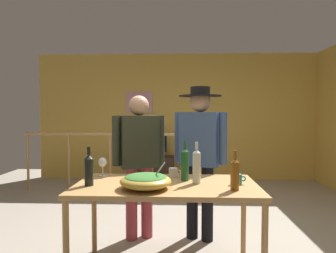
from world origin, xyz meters
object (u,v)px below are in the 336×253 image
object	(u,v)px
wine_bottle_green	(185,164)
wine_bottle_clear	(197,166)
wine_bottle_amber	(235,174)
tv_console	(152,169)
flat_screen_tv	(152,143)
framed_picture	(139,103)
mug_teal	(237,179)
person_standing_right	(200,148)
stair_railing	(139,152)
person_standing_left	(139,154)
wine_bottle_dark	(89,169)
wine_glass	(103,163)
serving_table	(166,192)
mug_white	(173,173)
salad_bowl	(146,180)

from	to	relation	value
wine_bottle_green	wine_bottle_clear	distance (m)	0.15
wine_bottle_amber	wine_bottle_clear	world-z (taller)	wine_bottle_clear
tv_console	flat_screen_tv	bearing A→B (deg)	-90.00
framed_picture	wine_bottle_amber	distance (m)	4.25
mug_teal	person_standing_right	xyz separation A→B (m)	(-0.28, 0.74, 0.19)
stair_railing	wine_bottle_amber	bearing A→B (deg)	-68.16
wine_bottle_green	person_standing_left	xyz separation A→B (m)	(-0.51, 0.60, 0.00)
wine_bottle_dark	person_standing_right	world-z (taller)	person_standing_right
framed_picture	wine_glass	distance (m)	3.57
serving_table	tv_console	bearing A→B (deg)	97.49
tv_console	mug_teal	world-z (taller)	mug_teal
flat_screen_tv	wine_bottle_green	xyz separation A→B (m)	(0.62, -3.33, 0.15)
wine_bottle_amber	framed_picture	bearing A→B (deg)	108.46
person_standing_right	stair_railing	bearing A→B (deg)	-41.53
wine_bottle_amber	mug_teal	bearing A→B (deg)	73.89
wine_glass	wine_bottle_green	size ratio (longest dim) A/B	0.50
tv_console	person_standing_right	world-z (taller)	person_standing_right
tv_console	flat_screen_tv	distance (m)	0.54
wine_bottle_clear	person_standing_left	distance (m)	0.94
stair_railing	mug_white	size ratio (longest dim) A/B	26.14
framed_picture	flat_screen_tv	distance (m)	0.96
flat_screen_tv	salad_bowl	bearing A→B (deg)	-85.33
mug_teal	mug_white	bearing A→B (deg)	154.15
flat_screen_tv	wine_bottle_green	bearing A→B (deg)	-79.37
framed_picture	serving_table	distance (m)	3.96
tv_console	person_standing_right	size ratio (longest dim) A/B	0.52
wine_bottle_clear	person_standing_left	xyz separation A→B (m)	(-0.61, 0.71, 0.00)
stair_railing	mug_white	world-z (taller)	stair_railing
salad_bowl	wine_bottle_amber	size ratio (longest dim) A/B	1.33
flat_screen_tv	mug_teal	size ratio (longest dim) A/B	4.98
mug_teal	person_standing_left	distance (m)	1.22
serving_table	wine_bottle_green	distance (m)	0.31
stair_railing	person_standing_right	distance (m)	2.27
stair_railing	mug_teal	world-z (taller)	stair_railing
wine_bottle_dark	person_standing_left	world-z (taller)	person_standing_left
wine_bottle_amber	mug_white	distance (m)	0.70
serving_table	wine_bottle_green	world-z (taller)	wine_bottle_green
framed_picture	wine_bottle_clear	size ratio (longest dim) A/B	1.54
salad_bowl	person_standing_right	size ratio (longest dim) A/B	0.25
mug_teal	person_standing_right	bearing A→B (deg)	110.60
stair_railing	wine_glass	xyz separation A→B (m)	(-0.02, -2.48, 0.23)
flat_screen_tv	wine_glass	size ratio (longest dim) A/B	3.25
wine_bottle_dark	mug_white	world-z (taller)	wine_bottle_dark
wine_bottle_clear	person_standing_right	size ratio (longest dim) A/B	0.21
serving_table	mug_teal	world-z (taller)	mug_teal
salad_bowl	person_standing_left	distance (m)	0.93
mug_white	wine_glass	bearing A→B (deg)	179.09
serving_table	wine_bottle_clear	bearing A→B (deg)	4.64
tv_console	flat_screen_tv	world-z (taller)	flat_screen_tv
flat_screen_tv	person_standing_right	world-z (taller)	person_standing_right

